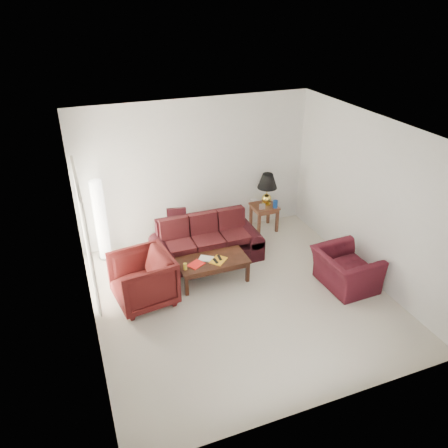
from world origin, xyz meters
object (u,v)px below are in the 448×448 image
at_px(sofa, 207,241).
at_px(armchair_right, 345,269).
at_px(end_table, 264,217).
at_px(floor_lamp, 101,220).
at_px(coffee_table, 213,270).
at_px(armchair_left, 143,279).

height_order(sofa, armchair_right, sofa).
distance_m(end_table, floor_lamp, 3.58).
height_order(armchair_right, coffee_table, armchair_right).
xyz_separation_m(floor_lamp, armchair_left, (0.45, -1.70, -0.40)).
height_order(sofa, end_table, sofa).
xyz_separation_m(sofa, armchair_left, (-1.45, -0.87, 0.01)).
relative_size(sofa, floor_lamp, 1.27).
bearing_deg(floor_lamp, armchair_left, -75.19).
relative_size(end_table, floor_lamp, 0.35).
relative_size(floor_lamp, armchair_left, 1.70).
xyz_separation_m(end_table, armchair_right, (0.44, -2.50, 0.05)).
bearing_deg(armchair_left, armchair_right, 68.38).
xyz_separation_m(sofa, floor_lamp, (-1.90, 0.83, 0.41)).
bearing_deg(armchair_right, coffee_table, 62.89).
bearing_deg(end_table, floor_lamp, 179.19).
bearing_deg(end_table, armchair_left, -151.90).
bearing_deg(end_table, armchair_right, -79.96).
bearing_deg(end_table, coffee_table, -139.90).
relative_size(sofa, armchair_right, 2.02).
distance_m(end_table, coffee_table, 2.30).
distance_m(sofa, coffee_table, 0.74).
bearing_deg(floor_lamp, armchair_right, -32.67).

